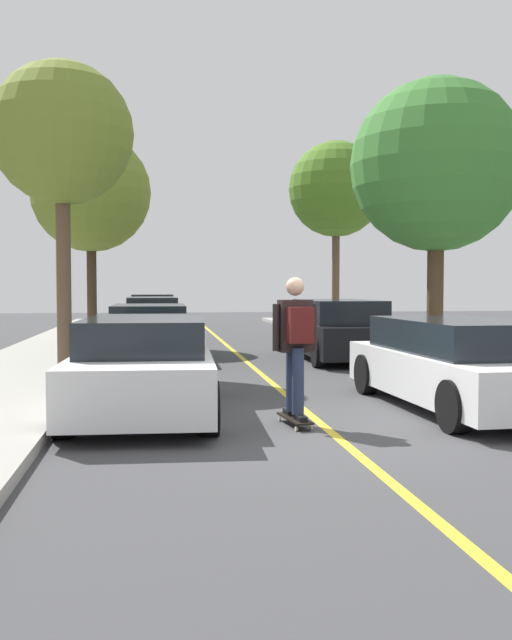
% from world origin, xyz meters
% --- Properties ---
extents(ground, '(80.00, 80.00, 0.00)m').
position_xyz_m(ground, '(0.00, 0.00, 0.00)').
color(ground, '#424244').
extents(center_line, '(0.12, 39.20, 0.01)m').
position_xyz_m(center_line, '(0.00, 4.00, 0.00)').
color(center_line, gold).
rests_on(center_line, ground).
extents(parked_car_left_nearest, '(2.03, 4.53, 1.31)m').
position_xyz_m(parked_car_left_nearest, '(-2.22, 1.51, 0.66)').
color(parked_car_left_nearest, white).
rests_on(parked_car_left_nearest, ground).
extents(parked_car_left_near, '(2.04, 4.15, 1.31)m').
position_xyz_m(parked_car_left_near, '(-2.23, 8.69, 0.65)').
color(parked_car_left_near, '#196066').
rests_on(parked_car_left_near, ground).
extents(parked_car_left_far, '(2.01, 4.56, 1.39)m').
position_xyz_m(parked_car_left_far, '(-2.23, 15.41, 0.69)').
color(parked_car_left_far, '#BCAD89').
rests_on(parked_car_left_far, ground).
extents(parked_car_left_farthest, '(2.04, 4.10, 1.41)m').
position_xyz_m(parked_car_left_farthest, '(-2.23, 21.66, 0.69)').
color(parked_car_left_farthest, '#38383D').
rests_on(parked_car_left_farthest, ground).
extents(parked_car_right_nearest, '(2.09, 4.66, 1.27)m').
position_xyz_m(parked_car_right_nearest, '(2.23, 1.30, 0.64)').
color(parked_car_right_nearest, white).
rests_on(parked_car_right_nearest, ground).
extents(parked_car_right_near, '(1.93, 4.50, 1.42)m').
position_xyz_m(parked_car_right_near, '(2.23, 8.21, 0.71)').
color(parked_car_right_near, black).
rests_on(parked_car_right_near, ground).
extents(street_tree_left_nearest, '(2.84, 2.84, 6.07)m').
position_xyz_m(street_tree_left_nearest, '(-3.90, 6.53, 4.75)').
color(street_tree_left_nearest, brown).
rests_on(street_tree_left_nearest, sidewalk_left).
extents(street_tree_left_near, '(3.43, 3.43, 6.02)m').
position_xyz_m(street_tree_left_near, '(-3.90, 12.90, 4.43)').
color(street_tree_left_near, '#3D2D1E').
rests_on(street_tree_left_near, sidewalk_left).
extents(street_tree_right_nearest, '(3.68, 3.68, 6.02)m').
position_xyz_m(street_tree_right_nearest, '(3.90, 6.47, 4.30)').
color(street_tree_right_nearest, '#4C3823').
rests_on(street_tree_right_nearest, sidewalk_right).
extents(street_tree_right_near, '(3.17, 3.17, 6.42)m').
position_xyz_m(street_tree_right_near, '(3.90, 15.20, 4.95)').
color(street_tree_right_near, brown).
rests_on(street_tree_right_near, sidewalk_right).
extents(fire_hydrant, '(0.20, 0.20, 0.70)m').
position_xyz_m(fire_hydrant, '(3.73, 6.61, 0.49)').
color(fire_hydrant, '#B2140F').
rests_on(fire_hydrant, sidewalk_right).
extents(skateboard, '(0.33, 0.86, 0.10)m').
position_xyz_m(skateboard, '(-0.35, 0.37, 0.09)').
color(skateboard, black).
rests_on(skateboard, ground).
extents(skateboarder, '(0.59, 0.71, 1.75)m').
position_xyz_m(skateboarder, '(-0.35, 0.34, 1.09)').
color(skateboarder, black).
rests_on(skateboarder, skateboard).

